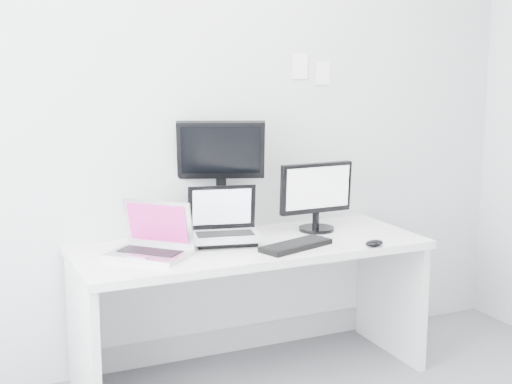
% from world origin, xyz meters
% --- Properties ---
extents(back_wall, '(3.60, 0.00, 3.60)m').
position_xyz_m(back_wall, '(0.00, 1.60, 1.35)').
color(back_wall, silver).
rests_on(back_wall, ground).
extents(desk, '(1.80, 0.70, 0.73)m').
position_xyz_m(desk, '(0.00, 1.25, 0.36)').
color(desk, white).
rests_on(desk, ground).
extents(macbook, '(0.45, 0.46, 0.28)m').
position_xyz_m(macbook, '(-0.55, 1.22, 0.87)').
color(macbook, '#B5B5B9').
rests_on(macbook, desk).
extents(speaker, '(0.10, 0.10, 0.16)m').
position_xyz_m(speaker, '(-0.24, 1.53, 0.81)').
color(speaker, black).
rests_on(speaker, desk).
extents(dell_laptop, '(0.41, 0.35, 0.30)m').
position_xyz_m(dell_laptop, '(-0.12, 1.29, 0.88)').
color(dell_laptop, silver).
rests_on(dell_laptop, desk).
extents(rear_monitor, '(0.49, 0.32, 0.63)m').
position_xyz_m(rear_monitor, '(-0.06, 1.52, 1.05)').
color(rear_monitor, black).
rests_on(rear_monitor, desk).
extents(samsung_monitor, '(0.43, 0.20, 0.39)m').
position_xyz_m(samsung_monitor, '(0.44, 1.36, 0.93)').
color(samsung_monitor, black).
rests_on(samsung_monitor, desk).
extents(keyboard, '(0.42, 0.26, 0.03)m').
position_xyz_m(keyboard, '(0.17, 1.07, 0.74)').
color(keyboard, black).
rests_on(keyboard, desk).
extents(mouse, '(0.11, 0.08, 0.03)m').
position_xyz_m(mouse, '(0.54, 0.94, 0.75)').
color(mouse, black).
rests_on(mouse, desk).
extents(wall_note_0, '(0.10, 0.00, 0.14)m').
position_xyz_m(wall_note_0, '(0.45, 1.59, 1.62)').
color(wall_note_0, white).
rests_on(wall_note_0, back_wall).
extents(wall_note_1, '(0.09, 0.00, 0.13)m').
position_xyz_m(wall_note_1, '(0.60, 1.59, 1.58)').
color(wall_note_1, white).
rests_on(wall_note_1, back_wall).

